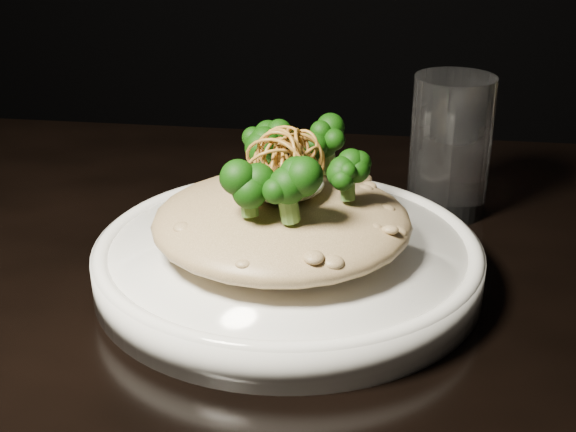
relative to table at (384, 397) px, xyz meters
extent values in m
cube|color=black|center=(0.00, 0.00, 0.06)|extent=(1.10, 0.80, 0.04)
cylinder|color=black|center=(-0.48, 0.33, -0.31)|extent=(0.05, 0.05, 0.71)
cylinder|color=white|center=(-0.08, 0.03, 0.10)|extent=(0.30, 0.30, 0.03)
ellipsoid|color=brown|center=(-0.08, 0.02, 0.14)|extent=(0.20, 0.20, 0.04)
ellipsoid|color=white|center=(-0.08, 0.03, 0.17)|extent=(0.06, 0.06, 0.02)
cylinder|color=silver|center=(0.05, 0.18, 0.15)|extent=(0.09, 0.09, 0.13)
camera|label=1|loc=(0.00, -0.52, 0.39)|focal=50.00mm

